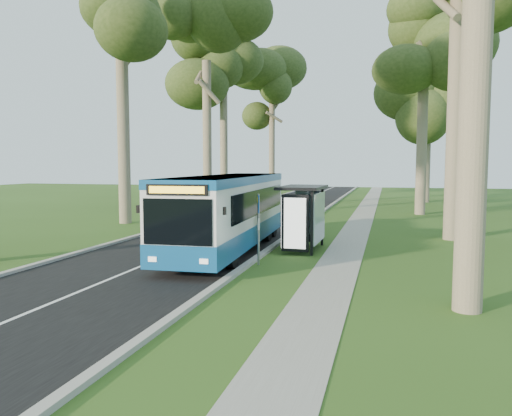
{
  "coord_description": "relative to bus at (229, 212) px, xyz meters",
  "views": [
    {
      "loc": [
        4.62,
        -18.56,
        3.49
      ],
      "look_at": [
        -0.92,
        2.31,
        1.6
      ],
      "focal_mm": 35.0,
      "sensor_mm": 36.0,
      "label": 1
    }
  ],
  "objects": [
    {
      "name": "tree_west_d",
      "position": [
        -9.4,
        27.41,
        12.19
      ],
      "size": [
        5.2,
        5.2,
        18.63
      ],
      "color": "#7A6B56",
      "rests_on": "ground"
    },
    {
      "name": "footpath",
      "position": [
        4.6,
        9.41,
        -1.56
      ],
      "size": [
        1.5,
        100.0,
        0.02
      ],
      "primitive_type": "cube",
      "color": "gray",
      "rests_on": "ground"
    },
    {
      "name": "tree_west_c",
      "position": [
        -7.4,
        17.41,
        10.0
      ],
      "size": [
        5.2,
        5.2,
        15.63
      ],
      "color": "#7A6B56",
      "rests_on": "ground"
    },
    {
      "name": "car_white",
      "position": [
        -7.19,
        19.26,
        -0.72
      ],
      "size": [
        2.99,
        5.33,
        1.71
      ],
      "primitive_type": "imported",
      "rotation": [
        0.0,
        0.0,
        0.2
      ],
      "color": "silver",
      "rests_on": "ground"
    },
    {
      "name": "litter_bin",
      "position": [
        2.43,
        1.13,
        -1.06
      ],
      "size": [
        0.58,
        0.58,
        1.02
      ],
      "rotation": [
        0.0,
        0.0,
        -0.32
      ],
      "color": "black",
      "rests_on": "ground"
    },
    {
      "name": "bus_stop_sign",
      "position": [
        1.9,
        -2.56,
        -0.03
      ],
      "size": [
        0.15,
        0.34,
        2.47
      ],
      "rotation": [
        0.0,
        0.0,
        0.32
      ],
      "color": "gray",
      "rests_on": "ground"
    },
    {
      "name": "kerb_east",
      "position": [
        1.6,
        9.41,
        -1.51
      ],
      "size": [
        0.25,
        100.0,
        0.12
      ],
      "primitive_type": "cube",
      "color": "#9E9B93",
      "rests_on": "ground"
    },
    {
      "name": "road",
      "position": [
        -1.9,
        9.41,
        -1.56
      ],
      "size": [
        7.0,
        100.0,
        0.02
      ],
      "primitive_type": "cube",
      "color": "black",
      "rests_on": "ground"
    },
    {
      "name": "kerb_west",
      "position": [
        -5.4,
        9.41,
        -1.51
      ],
      "size": [
        0.25,
        100.0,
        0.12
      ],
      "primitive_type": "cube",
      "color": "#9E9B93",
      "rests_on": "ground"
    },
    {
      "name": "bus",
      "position": [
        0.0,
        0.0,
        0.0
      ],
      "size": [
        2.9,
        11.55,
        3.04
      ],
      "rotation": [
        0.0,
        0.0,
        0.04
      ],
      "color": "white",
      "rests_on": "ground"
    },
    {
      "name": "tree_east_d",
      "position": [
        9.6,
        29.41,
        8.46
      ],
      "size": [
        5.2,
        5.2,
        13.52
      ],
      "color": "#7A6B56",
      "rests_on": "ground"
    },
    {
      "name": "tree_west_e",
      "position": [
        -6.9,
        37.41,
        9.9
      ],
      "size": [
        5.2,
        5.2,
        15.49
      ],
      "color": "#7A6B56",
      "rests_on": "ground"
    },
    {
      "name": "bus_shelter",
      "position": [
        2.99,
        0.53,
        0.27
      ],
      "size": [
        1.73,
        3.09,
        2.62
      ],
      "rotation": [
        0.0,
        0.0,
        -0.03
      ],
      "color": "black",
      "rests_on": "ground"
    },
    {
      "name": "car_silver",
      "position": [
        -6.63,
        30.1,
        -0.86
      ],
      "size": [
        2.28,
        4.53,
        1.42
      ],
      "primitive_type": "imported",
      "rotation": [
        0.0,
        0.0,
        0.19
      ],
      "color": "#A2A4AA",
      "rests_on": "ground"
    },
    {
      "name": "tree_west_b",
      "position": [
        -8.9,
        7.41,
        10.99
      ],
      "size": [
        5.2,
        5.2,
        16.99
      ],
      "color": "#7A6B56",
      "rests_on": "ground"
    },
    {
      "name": "ground",
      "position": [
        1.6,
        -0.59,
        -1.57
      ],
      "size": [
        120.0,
        120.0,
        0.0
      ],
      "primitive_type": "plane",
      "color": "#304E18",
      "rests_on": "ground"
    },
    {
      "name": "tree_east_c",
      "position": [
        8.4,
        17.41,
        10.84
      ],
      "size": [
        5.2,
        5.2,
        16.77
      ],
      "color": "#7A6B56",
      "rests_on": "ground"
    },
    {
      "name": "centre_line",
      "position": [
        -1.9,
        9.41,
        -1.55
      ],
      "size": [
        0.12,
        100.0,
        0.0
      ],
      "primitive_type": "cube",
      "color": "white",
      "rests_on": "road"
    }
  ]
}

